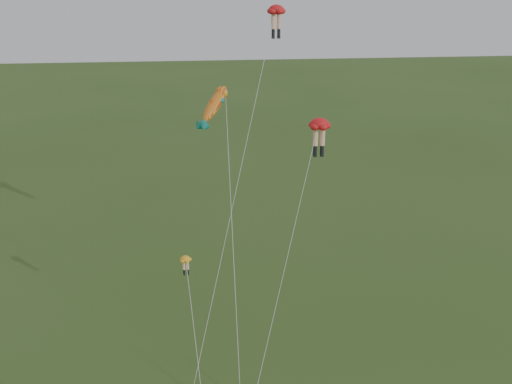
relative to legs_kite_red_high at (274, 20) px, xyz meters
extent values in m
plane|color=#314B1B|center=(-4.31, -9.29, -22.17)|extent=(300.00, 300.00, 0.00)
ellipsoid|color=red|center=(0.15, 0.24, 0.70)|extent=(1.46, 1.46, 0.65)
cylinder|color=#F9B893|center=(-0.04, 0.21, -0.08)|extent=(0.29, 0.29, 1.00)
cylinder|color=black|center=(-0.04, 0.21, -0.82)|extent=(0.23, 0.23, 0.50)
cube|color=black|center=(-0.04, 0.21, -1.15)|extent=(0.20, 0.31, 0.15)
cylinder|color=#F9B893|center=(0.35, 0.26, -0.08)|extent=(0.29, 0.29, 1.00)
cylinder|color=black|center=(0.35, 0.26, -0.82)|extent=(0.23, 0.23, 0.50)
cube|color=black|center=(0.35, 0.26, -1.15)|extent=(0.20, 0.31, 0.15)
cylinder|color=silver|center=(-3.14, -4.85, -10.47)|extent=(6.62, 10.22, 22.98)
ellipsoid|color=red|center=(3.04, -1.63, -6.83)|extent=(1.63, 1.63, 0.82)
cylinder|color=#F9B893|center=(2.79, -1.63, -7.79)|extent=(0.36, 0.36, 1.25)
cylinder|color=black|center=(2.79, -1.63, -8.73)|extent=(0.28, 0.28, 0.62)
cube|color=black|center=(2.79, -1.63, -9.13)|extent=(0.20, 0.36, 0.18)
cylinder|color=#F9B893|center=(3.29, -1.63, -7.79)|extent=(0.36, 0.36, 1.25)
cylinder|color=black|center=(3.29, -1.63, -8.73)|extent=(0.28, 0.28, 0.62)
cube|color=black|center=(3.29, -1.63, -9.13)|extent=(0.20, 0.36, 0.18)
cylinder|color=silver|center=(0.08, -6.93, -14.19)|extent=(5.96, 10.65, 15.53)
ellipsoid|color=gold|center=(-6.61, -5.76, -14.72)|extent=(0.89, 0.89, 0.41)
cylinder|color=#F9B893|center=(-6.73, -5.77, -15.20)|extent=(0.18, 0.18, 0.63)
cylinder|color=black|center=(-6.73, -5.77, -15.67)|extent=(0.14, 0.14, 0.31)
cube|color=black|center=(-6.73, -5.77, -15.87)|extent=(0.12, 0.19, 0.09)
cylinder|color=#F9B893|center=(-6.48, -5.75, -15.20)|extent=(0.18, 0.18, 0.63)
cylinder|color=black|center=(-6.48, -5.75, -15.67)|extent=(0.14, 0.14, 0.31)
cube|color=black|center=(-6.48, -5.75, -15.87)|extent=(0.12, 0.19, 0.09)
cylinder|color=silver|center=(-6.23, -8.27, -18.23)|extent=(0.79, 5.06, 7.45)
ellipsoid|color=orange|center=(-4.28, -2.58, -5.06)|extent=(2.58, 3.07, 2.63)
sphere|color=orange|center=(-4.28, -2.58, -5.06)|extent=(1.47, 1.55, 1.26)
cone|color=#127766|center=(-4.28, -2.58, -5.06)|extent=(1.25, 1.34, 1.22)
cone|color=#127766|center=(-4.28, -2.58, -5.06)|extent=(1.25, 1.34, 1.22)
cone|color=#127766|center=(-4.28, -2.58, -5.06)|extent=(0.70, 0.76, 0.68)
cone|color=#127766|center=(-4.28, -2.58, -5.06)|extent=(0.70, 0.76, 0.68)
cone|color=#B03512|center=(-4.28, -2.58, -5.06)|extent=(0.74, 0.78, 0.66)
cylinder|color=silver|center=(-3.86, -6.67, -13.51)|extent=(0.86, 8.21, 16.90)
camera|label=1|loc=(-5.67, -39.76, 2.94)|focal=40.00mm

